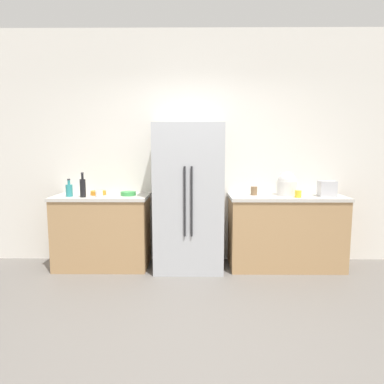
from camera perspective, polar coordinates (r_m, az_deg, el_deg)
ground_plane at (r=3.07m, az=0.54°, el=-22.40°), size 11.14×11.14×0.00m
kitchen_back_panel at (r=4.58m, az=0.54°, el=7.39°), size 5.57×0.10×3.05m
counter_left at (r=4.52m, az=-14.75°, el=-6.38°), size 1.18×0.61×0.93m
counter_right at (r=4.52m, az=15.49°, el=-6.42°), size 1.44×0.61×0.93m
refrigerator at (r=4.24m, az=-0.51°, el=-0.94°), size 0.84×0.66×1.82m
toaster at (r=4.52m, az=21.83°, el=0.54°), size 0.20×0.15×0.19m
rice_cooker at (r=4.45m, az=15.72°, el=1.25°), size 0.25×0.25×0.30m
bottle_a at (r=4.44m, az=-19.92°, el=0.33°), size 0.08×0.08×0.22m
bottle_b at (r=4.32m, az=-17.85°, el=0.75°), size 0.07×0.07×0.30m
cup_a at (r=4.38m, az=10.44°, el=0.20°), size 0.08×0.08×0.11m
cup_b at (r=4.30m, az=17.50°, el=-0.31°), size 0.08×0.08×0.09m
cup_c at (r=4.30m, az=-15.31°, el=-0.27°), size 0.09×0.09×0.08m
bowl_a at (r=4.35m, az=-10.63°, el=-0.25°), size 0.19×0.19×0.05m
bowl_b at (r=4.49m, az=-15.44°, el=-0.13°), size 0.20×0.20×0.05m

